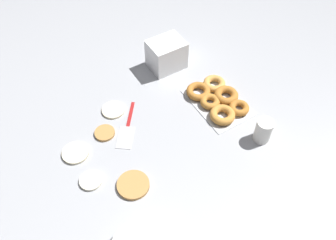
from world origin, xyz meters
TOP-DOWN VIEW (x-y plane):
  - ground_plane at (0.00, 0.00)m, footprint 3.00×3.00m
  - pancake_0 at (-0.17, 0.12)m, footprint 0.12×0.12m
  - pancake_1 at (0.07, 0.25)m, footprint 0.10×0.10m
  - pancake_2 at (0.19, 0.03)m, footprint 0.10×0.10m
  - pancake_3 at (0.10, 0.11)m, footprint 0.08×0.08m
  - pancake_4 at (-0.07, 0.25)m, footprint 0.08×0.08m
  - donut_tray at (0.00, -0.38)m, footprint 0.29×0.20m
  - container_stack at (0.32, -0.31)m, footprint 0.13×0.16m
  - paper_cup at (-0.24, -0.41)m, footprint 0.07×0.07m
  - spatula at (0.06, 0.03)m, footprint 0.22×0.18m

SIDE VIEW (x-z plane):
  - ground_plane at x=0.00m, z-range 0.00..0.00m
  - spatula at x=0.06m, z-range 0.00..0.01m
  - pancake_2 at x=0.19m, z-range 0.00..0.01m
  - pancake_4 at x=-0.07m, z-range 0.00..0.01m
  - pancake_1 at x=0.07m, z-range 0.00..0.01m
  - pancake_3 at x=0.10m, z-range 0.00..0.01m
  - pancake_0 at x=-0.17m, z-range 0.00..0.01m
  - donut_tray at x=0.00m, z-range 0.00..0.04m
  - paper_cup at x=-0.24m, z-range 0.00..0.10m
  - container_stack at x=0.32m, z-range 0.00..0.14m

